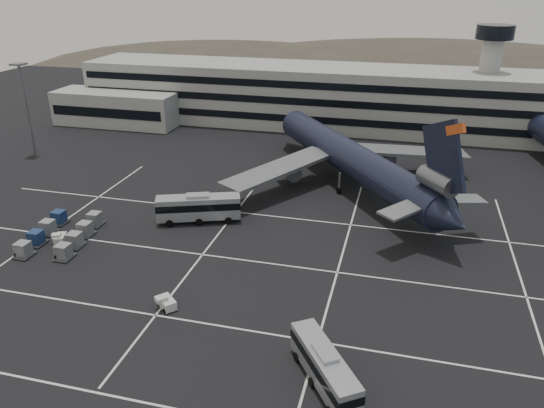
% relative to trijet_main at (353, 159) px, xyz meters
% --- Properties ---
extents(ground, '(260.00, 260.00, 0.00)m').
position_rel_trijet_main_xyz_m(ground, '(-10.31, -32.65, -5.25)').
color(ground, black).
rests_on(ground, ground).
extents(lane_markings, '(90.00, 55.62, 0.01)m').
position_rel_trijet_main_xyz_m(lane_markings, '(-9.36, -31.93, -5.24)').
color(lane_markings, silver).
rests_on(lane_markings, ground).
extents(terminal, '(125.00, 26.00, 24.00)m').
position_rel_trijet_main_xyz_m(terminal, '(-13.26, 38.49, 1.68)').
color(terminal, gray).
rests_on(terminal, ground).
extents(hills, '(352.00, 180.00, 44.00)m').
position_rel_trijet_main_xyz_m(hills, '(7.68, 137.35, -17.32)').
color(hills, '#38332B').
rests_on(hills, ground).
extents(lightpole_left, '(2.40, 2.40, 18.28)m').
position_rel_trijet_main_xyz_m(lightpole_left, '(-65.31, 2.35, 6.57)').
color(lightpole_left, slate).
rests_on(lightpole_left, ground).
extents(trijet_main, '(39.86, 49.60, 18.08)m').
position_rel_trijet_main_xyz_m(trijet_main, '(0.00, 0.00, 0.00)').
color(trijet_main, black).
rests_on(trijet_main, ground).
extents(bus_near, '(7.95, 10.06, 3.71)m').
position_rel_trijet_main_xyz_m(bus_near, '(3.26, -48.35, -3.22)').
color(bus_near, '#94979C').
rests_on(bus_near, ground).
extents(bus_far, '(12.63, 7.12, 4.39)m').
position_rel_trijet_main_xyz_m(bus_far, '(-20.55, -19.17, -2.85)').
color(bus_far, '#94979C').
rests_on(bus_far, ground).
extents(tug_a, '(2.08, 2.64, 1.49)m').
position_rel_trijet_main_xyz_m(tug_a, '(-36.67, -30.37, -4.59)').
color(tug_a, beige).
rests_on(tug_a, ground).
extents(tug_b, '(2.85, 2.78, 1.60)m').
position_rel_trijet_main_xyz_m(tug_b, '(-15.63, -41.02, -4.54)').
color(tug_b, beige).
rests_on(tug_b, ground).
extents(uld_cluster, '(9.40, 13.40, 2.05)m').
position_rel_trijet_main_xyz_m(uld_cluster, '(-36.92, -29.69, -4.25)').
color(uld_cluster, '#2D2D30').
rests_on(uld_cluster, ground).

